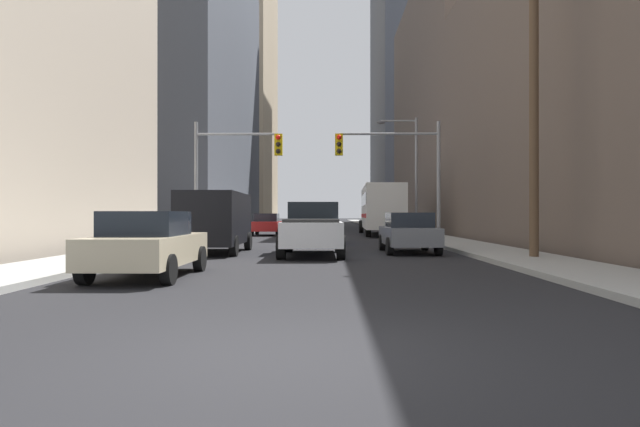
% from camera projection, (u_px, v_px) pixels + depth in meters
% --- Properties ---
extents(ground_plane, '(400.00, 400.00, 0.00)m').
position_uv_depth(ground_plane, '(275.00, 355.00, 5.52)').
color(ground_plane, black).
extents(sidewalk_left, '(2.63, 160.00, 0.15)m').
position_uv_depth(sidewalk_left, '(258.00, 228.00, 55.61)').
color(sidewalk_left, '#9E9E99').
rests_on(sidewalk_left, ground).
extents(sidewalk_right, '(2.63, 160.00, 0.15)m').
position_uv_depth(sidewalk_right, '(387.00, 228.00, 55.41)').
color(sidewalk_right, '#9E9E99').
rests_on(sidewalk_right, ground).
extents(city_bus, '(2.91, 11.58, 3.40)m').
position_uv_depth(city_bus, '(381.00, 208.00, 38.19)').
color(city_bus, silver).
rests_on(city_bus, ground).
extents(pickup_truck_white, '(2.20, 5.42, 1.90)m').
position_uv_depth(pickup_truck_white, '(313.00, 229.00, 19.12)').
color(pickup_truck_white, white).
rests_on(pickup_truck_white, ground).
extents(cargo_van_black, '(2.16, 5.25, 2.26)m').
position_uv_depth(cargo_van_black, '(216.00, 219.00, 20.24)').
color(cargo_van_black, black).
rests_on(cargo_van_black, ground).
extents(sedan_beige, '(1.95, 4.21, 1.52)m').
position_uv_depth(sedan_beige, '(148.00, 244.00, 12.34)').
color(sedan_beige, '#C6B793').
rests_on(sedan_beige, ground).
extents(sedan_grey, '(1.95, 4.21, 1.52)m').
position_uv_depth(sedan_grey, '(409.00, 232.00, 20.34)').
color(sedan_grey, slate).
rests_on(sedan_grey, ground).
extents(sedan_blue, '(1.95, 4.24, 1.52)m').
position_uv_depth(sedan_blue, '(319.00, 228.00, 26.86)').
color(sedan_blue, navy).
rests_on(sedan_blue, ground).
extents(sedan_red, '(1.95, 4.20, 1.52)m').
position_uv_depth(sedan_red, '(267.00, 224.00, 37.30)').
color(sedan_red, maroon).
rests_on(sedan_red, ground).
extents(traffic_signal_near_left, '(4.34, 0.44, 6.00)m').
position_uv_depth(traffic_signal_near_left, '(234.00, 161.00, 26.38)').
color(traffic_signal_near_left, gray).
rests_on(traffic_signal_near_left, ground).
extents(traffic_signal_near_right, '(5.15, 0.44, 6.00)m').
position_uv_depth(traffic_signal_near_right, '(393.00, 160.00, 26.27)').
color(traffic_signal_near_right, gray).
rests_on(traffic_signal_near_right, ground).
extents(utility_pole_right, '(2.20, 0.28, 10.30)m').
position_uv_depth(utility_pole_right, '(534.00, 86.00, 16.65)').
color(utility_pole_right, brown).
rests_on(utility_pole_right, ground).
extents(street_lamp_right, '(2.57, 0.32, 7.50)m').
position_uv_depth(street_lamp_right, '(410.00, 165.00, 33.52)').
color(street_lamp_right, gray).
rests_on(street_lamp_right, ground).
extents(building_left_mid_office, '(22.96, 29.28, 28.52)m').
position_uv_depth(building_left_mid_office, '(127.00, 87.00, 54.02)').
color(building_left_mid_office, '#4C515B').
rests_on(building_left_mid_office, ground).
extents(building_left_far_tower, '(15.93, 23.60, 54.55)m').
position_uv_depth(building_left_far_tower, '(226.00, 67.00, 93.95)').
color(building_left_far_tower, tan).
rests_on(building_left_far_tower, ground).
extents(building_right_mid_block, '(14.02, 28.35, 23.06)m').
position_uv_depth(building_right_mid_block, '(486.00, 109.00, 51.30)').
color(building_right_mid_block, '#66564C').
rests_on(building_right_mid_block, ground).
extents(building_right_far_highrise, '(19.51, 28.90, 56.86)m').
position_uv_depth(building_right_far_highrise, '(431.00, 64.00, 96.00)').
color(building_right_far_highrise, '#4C515B').
rests_on(building_right_far_highrise, ground).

